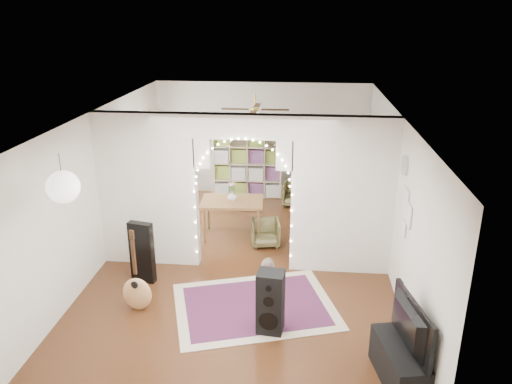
# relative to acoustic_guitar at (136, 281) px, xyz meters

# --- Properties ---
(floor) EXTENTS (7.50, 7.50, 0.00)m
(floor) POSITION_rel_acoustic_guitar_xyz_m (1.43, 1.55, -0.48)
(floor) COLOR black
(floor) RESTS_ON ground
(ceiling) EXTENTS (5.00, 7.50, 0.02)m
(ceiling) POSITION_rel_acoustic_guitar_xyz_m (1.43, 1.55, 2.22)
(ceiling) COLOR white
(ceiling) RESTS_ON wall_back
(wall_back) EXTENTS (5.00, 0.02, 2.70)m
(wall_back) POSITION_rel_acoustic_guitar_xyz_m (1.43, 5.30, 0.87)
(wall_back) COLOR silver
(wall_back) RESTS_ON floor
(wall_front) EXTENTS (5.00, 0.02, 2.70)m
(wall_front) POSITION_rel_acoustic_guitar_xyz_m (1.43, -2.20, 0.87)
(wall_front) COLOR silver
(wall_front) RESTS_ON floor
(wall_left) EXTENTS (0.02, 7.50, 2.70)m
(wall_left) POSITION_rel_acoustic_guitar_xyz_m (-1.07, 1.55, 0.87)
(wall_left) COLOR silver
(wall_left) RESTS_ON floor
(wall_right) EXTENTS (0.02, 7.50, 2.70)m
(wall_right) POSITION_rel_acoustic_guitar_xyz_m (3.93, 1.55, 0.87)
(wall_right) COLOR silver
(wall_right) RESTS_ON floor
(divider_wall) EXTENTS (5.00, 0.20, 2.70)m
(divider_wall) POSITION_rel_acoustic_guitar_xyz_m (1.43, 1.55, 0.94)
(divider_wall) COLOR silver
(divider_wall) RESTS_ON floor
(fairy_lights) EXTENTS (1.64, 0.04, 1.60)m
(fairy_lights) POSITION_rel_acoustic_guitar_xyz_m (1.43, 1.42, 1.07)
(fairy_lights) COLOR #FFEABF
(fairy_lights) RESTS_ON divider_wall
(window) EXTENTS (0.04, 1.20, 1.40)m
(window) POSITION_rel_acoustic_guitar_xyz_m (-1.04, 3.35, 1.02)
(window) COLOR white
(window) RESTS_ON wall_left
(wall_clock) EXTENTS (0.03, 0.31, 0.31)m
(wall_clock) POSITION_rel_acoustic_guitar_xyz_m (3.91, 0.95, 1.62)
(wall_clock) COLOR white
(wall_clock) RESTS_ON wall_right
(picture_frames) EXTENTS (0.02, 0.50, 0.70)m
(picture_frames) POSITION_rel_acoustic_guitar_xyz_m (3.91, 0.55, 1.02)
(picture_frames) COLOR white
(picture_frames) RESTS_ON wall_right
(paper_lantern) EXTENTS (0.40, 0.40, 0.40)m
(paper_lantern) POSITION_rel_acoustic_guitar_xyz_m (-0.47, -0.85, 1.77)
(paper_lantern) COLOR white
(paper_lantern) RESTS_ON ceiling
(ceiling_fan) EXTENTS (1.10, 1.10, 0.30)m
(ceiling_fan) POSITION_rel_acoustic_guitar_xyz_m (1.43, 3.55, 1.92)
(ceiling_fan) COLOR gold
(ceiling_fan) RESTS_ON ceiling
(area_rug) EXTENTS (2.80, 2.41, 0.02)m
(area_rug) POSITION_rel_acoustic_guitar_xyz_m (1.74, 0.25, -0.48)
(area_rug) COLOR maroon
(area_rug) RESTS_ON floor
(guitar_case) EXTENTS (0.42, 0.22, 1.05)m
(guitar_case) POSITION_rel_acoustic_guitar_xyz_m (-0.17, 0.84, 0.04)
(guitar_case) COLOR black
(guitar_case) RESTS_ON floor
(acoustic_guitar) EXTENTS (0.47, 0.28, 1.11)m
(acoustic_guitar) POSITION_rel_acoustic_guitar_xyz_m (0.00, 0.00, 0.00)
(acoustic_guitar) COLOR tan
(acoustic_guitar) RESTS_ON floor
(tabby_cat) EXTENTS (0.26, 0.55, 0.36)m
(tabby_cat) POSITION_rel_acoustic_guitar_xyz_m (1.87, 1.28, -0.34)
(tabby_cat) COLOR brown
(tabby_cat) RESTS_ON floor
(floor_speaker) EXTENTS (0.39, 0.36, 0.93)m
(floor_speaker) POSITION_rel_acoustic_guitar_xyz_m (2.02, -0.34, -0.02)
(floor_speaker) COLOR black
(floor_speaker) RESTS_ON floor
(media_console) EXTENTS (0.59, 1.06, 0.50)m
(media_console) POSITION_rel_acoustic_guitar_xyz_m (3.63, -1.22, -0.23)
(media_console) COLOR black
(media_console) RESTS_ON floor
(tv) EXTENTS (0.35, 1.08, 0.62)m
(tv) POSITION_rel_acoustic_guitar_xyz_m (3.63, -1.22, 0.33)
(tv) COLOR black
(tv) RESTS_ON media_console
(bookcase) EXTENTS (1.67, 0.58, 1.67)m
(bookcase) POSITION_rel_acoustic_guitar_xyz_m (1.11, 5.05, 0.35)
(bookcase) COLOR #BFAD8A
(bookcase) RESTS_ON floor
(dining_table) EXTENTS (1.25, 0.88, 0.76)m
(dining_table) POSITION_rel_acoustic_guitar_xyz_m (1.05, 2.73, 0.20)
(dining_table) COLOR brown
(dining_table) RESTS_ON floor
(flower_vase) EXTENTS (0.20, 0.20, 0.19)m
(flower_vase) POSITION_rel_acoustic_guitar_xyz_m (1.05, 2.73, 0.37)
(flower_vase) COLOR white
(flower_vase) RESTS_ON dining_table
(dining_chair_left) EXTENTS (0.61, 0.62, 0.49)m
(dining_chair_left) POSITION_rel_acoustic_guitar_xyz_m (1.73, 2.40, -0.24)
(dining_chair_left) COLOR brown
(dining_chair_left) RESTS_ON floor
(dining_chair_right) EXTENTS (0.63, 0.65, 0.54)m
(dining_chair_right) POSITION_rel_acoustic_guitar_xyz_m (2.28, 4.55, -0.21)
(dining_chair_right) COLOR brown
(dining_chair_right) RESTS_ON floor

